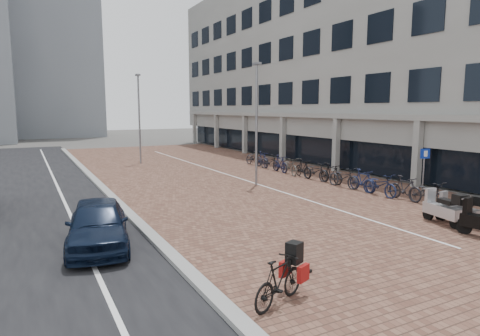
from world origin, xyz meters
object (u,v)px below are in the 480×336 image
scooter_front (443,208)px  parking_sign (424,165)px  scooter_back (458,209)px  car_navy (98,224)px  hero_bike (279,280)px

scooter_front → parking_sign: parking_sign is taller
scooter_back → car_navy: bearing=157.5°
car_navy → hero_bike: size_ratio=2.38×
scooter_back → scooter_front: bearing=150.5°
hero_bike → scooter_front: bearing=-97.3°
car_navy → hero_bike: bearing=-54.1°
scooter_front → scooter_back: 0.56m
hero_bike → scooter_back: 8.75m
car_navy → scooter_back: bearing=-6.4°
parking_sign → scooter_back: bearing=-107.6°
parking_sign → car_navy: bearing=-156.6°
car_navy → scooter_back: car_navy is taller
hero_bike → scooter_back: bearing=-99.6°
scooter_front → scooter_back: (0.51, -0.22, -0.05)m
scooter_front → scooter_back: scooter_front is taller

